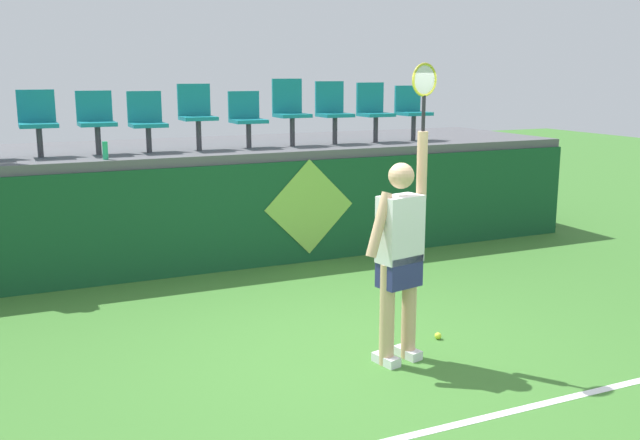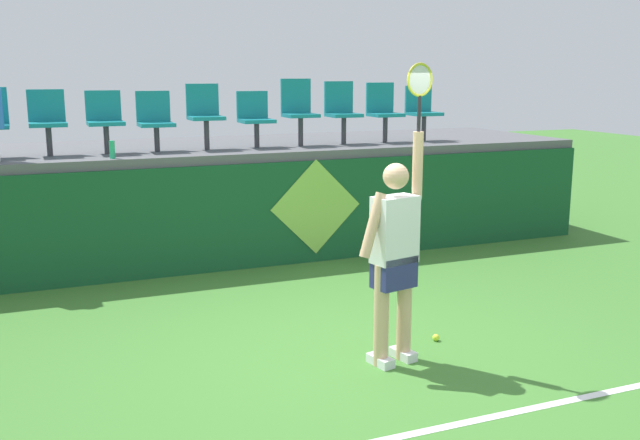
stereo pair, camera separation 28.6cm
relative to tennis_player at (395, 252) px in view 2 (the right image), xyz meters
name	(u,v)px [view 2 (the right image)]	position (x,y,z in m)	size (l,w,h in m)	color
ground_plane	(356,357)	(-0.26, 0.21, -1.00)	(40.00, 40.00, 0.00)	#3D752D
court_back_wall	(248,216)	(-0.26, 3.51, -0.31)	(10.33, 0.20, 1.37)	#144C28
spectator_platform	(222,149)	(-0.26, 4.80, 0.43)	(10.33, 2.67, 0.12)	#56565B
court_baseline_stripe	(440,428)	(-0.26, -1.21, -0.99)	(9.30, 0.08, 0.01)	white
tennis_player	(395,252)	(0.00, 0.00, 0.00)	(0.74, 0.34, 2.58)	white
tennis_ball	(436,338)	(0.61, 0.28, -0.96)	(0.07, 0.07, 0.07)	#D1E533
water_bottle	(112,150)	(-1.90, 3.62, 0.60)	(0.07, 0.07, 0.21)	#26B272
stadium_chair_1	(47,119)	(-2.59, 4.25, 0.94)	(0.44, 0.42, 0.81)	#38383D
stadium_chair_2	(105,118)	(-1.90, 4.25, 0.93)	(0.44, 0.42, 0.79)	#38383D
stadium_chair_3	(155,119)	(-1.27, 4.25, 0.91)	(0.44, 0.42, 0.78)	#38383D
stadium_chair_4	(205,112)	(-0.62, 4.25, 0.98)	(0.44, 0.42, 0.87)	#38383D
stadium_chair_5	(255,116)	(0.08, 4.25, 0.91)	(0.44, 0.42, 0.76)	#38383D
stadium_chair_6	(299,109)	(0.72, 4.26, 1.00)	(0.44, 0.42, 0.93)	#38383D
stadium_chair_7	(342,109)	(1.38, 4.26, 0.98)	(0.44, 0.42, 0.89)	#38383D
stadium_chair_8	(383,109)	(2.05, 4.25, 0.97)	(0.44, 0.42, 0.87)	#38383D
stadium_chair_9	(422,109)	(2.70, 4.25, 0.95)	(0.44, 0.42, 0.82)	#38383D
wall_signage_mount	(316,262)	(0.64, 3.41, -0.99)	(1.27, 0.01, 1.39)	#144C28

